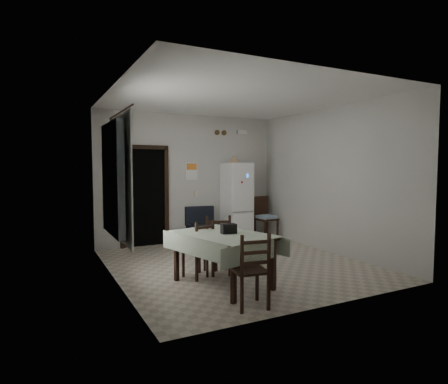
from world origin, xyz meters
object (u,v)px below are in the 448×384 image
at_px(navy_seat, 204,225).
at_px(dining_chair_near_head, 250,269).
at_px(dining_chair_far_left, 198,249).
at_px(fridge, 237,201).
at_px(corner_chair, 266,218).
at_px(dining_table, 223,259).
at_px(dining_chair_far_right, 217,244).

height_order(navy_seat, dining_chair_near_head, dining_chair_near_head).
bearing_deg(dining_chair_far_left, fridge, -147.22).
distance_m(corner_chair, dining_table, 3.60).
height_order(corner_chair, dining_table, corner_chair).
relative_size(fridge, navy_seat, 2.24).
bearing_deg(dining_chair_far_left, navy_seat, -132.66).
distance_m(corner_chair, dining_chair_far_left, 3.36).
bearing_deg(dining_table, dining_chair_near_head, -109.94).
bearing_deg(navy_seat, dining_chair_near_head, -98.98).
height_order(dining_chair_far_left, dining_chair_far_right, dining_chair_far_right).
bearing_deg(corner_chair, dining_chair_far_right, -145.08).
relative_size(corner_chair, dining_chair_far_right, 1.05).
bearing_deg(corner_chair, navy_seat, 163.73).
xyz_separation_m(corner_chair, dining_table, (-2.47, -2.62, -0.13)).
xyz_separation_m(corner_chair, dining_chair_near_head, (-2.55, -3.52, -0.04)).
relative_size(fridge, dining_chair_far_left, 2.02).
height_order(dining_table, dining_chair_far_right, dining_chair_far_right).
bearing_deg(dining_chair_far_right, dining_table, 89.95).
relative_size(navy_seat, dining_chair_near_head, 0.86).
bearing_deg(fridge, navy_seat, 178.81).
relative_size(corner_chair, dining_table, 0.69).
xyz_separation_m(dining_table, dining_chair_near_head, (-0.08, -0.90, 0.09)).
bearing_deg(dining_chair_far_right, dining_chair_near_head, 97.16).
xyz_separation_m(navy_seat, dining_table, (-0.95, -2.87, -0.02)).
distance_m(navy_seat, corner_chair, 1.54).
bearing_deg(fridge, dining_chair_near_head, -117.81).
bearing_deg(dining_chair_near_head, dining_table, -86.75).
relative_size(corner_chair, dining_chair_near_head, 1.08).
xyz_separation_m(navy_seat, dining_chair_near_head, (-1.04, -3.77, 0.06)).
bearing_deg(fridge, corner_chair, -22.09).
distance_m(dining_chair_far_right, dining_chair_near_head, 1.50).
distance_m(dining_table, dining_chair_far_right, 0.61).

